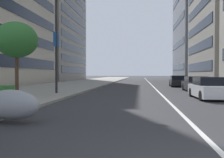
{
  "coord_description": "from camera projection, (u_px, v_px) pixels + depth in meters",
  "views": [
    {
      "loc": [
        -3.52,
        1.64,
        1.61
      ],
      "look_at": [
        17.9,
        4.11,
        1.16
      ],
      "focal_mm": 39.33,
      "sensor_mm": 36.0,
      "label": 1
    }
  ],
  "objects": [
    {
      "name": "car_mid_block_traffic",
      "position": [
        209.0,
        89.0,
        15.88
      ],
      "size": [
        4.31,
        1.89,
        1.41
      ],
      "rotation": [
        0.0,
        0.0,
        0.01
      ],
      "color": "silver",
      "rests_on": "ground"
    },
    {
      "name": "car_approaching_light",
      "position": [
        196.0,
        84.0,
        22.62
      ],
      "size": [
        4.39,
        1.96,
        1.38
      ],
      "rotation": [
        0.0,
        0.0,
        0.01
      ],
      "color": "black",
      "rests_on": "ground"
    },
    {
      "name": "office_tower_far_right_block",
      "position": [
        33.0,
        16.0,
        60.55
      ],
      "size": [
        23.8,
        21.53,
        32.03
      ],
      "color": "gray",
      "rests_on": "ground"
    },
    {
      "name": "motorcycle_under_tarp",
      "position": [
        11.0,
        105.0,
        8.03
      ],
      "size": [
        1.28,
        2.3,
        1.1
      ],
      "rotation": [
        0.0,
        0.0,
        1.34
      ],
      "color": "gray",
      "rests_on": "ground"
    },
    {
      "name": "street_tree_far_plaza",
      "position": [
        17.0,
        40.0,
        15.25
      ],
      "size": [
        2.61,
        2.61,
        4.69
      ],
      "color": "#473323",
      "rests_on": "sidewalk_right_plaza"
    },
    {
      "name": "sidewalk_right_plaza",
      "position": [
        71.0,
        85.0,
        34.44
      ],
      "size": [
        160.0,
        9.95,
        0.15
      ],
      "primitive_type": "cube",
      "color": "gray",
      "rests_on": "ground"
    },
    {
      "name": "car_following_behind",
      "position": [
        178.0,
        81.0,
        30.92
      ],
      "size": [
        4.21,
        2.07,
        1.4
      ],
      "rotation": [
        0.0,
        0.0,
        -0.04
      ],
      "color": "black",
      "rests_on": "ground"
    },
    {
      "name": "lane_centre_stripe",
      "position": [
        151.0,
        84.0,
        38.11
      ],
      "size": [
        110.0,
        0.16,
        0.01
      ],
      "primitive_type": "cube",
      "color": "silver",
      "rests_on": "ground"
    },
    {
      "name": "street_lamp_with_banners",
      "position": [
        61.0,
        21.0,
        18.52
      ],
      "size": [
        1.26,
        2.74,
        9.44
      ],
      "color": "#232326",
      "rests_on": "sidewalk_right_plaza"
    }
  ]
}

